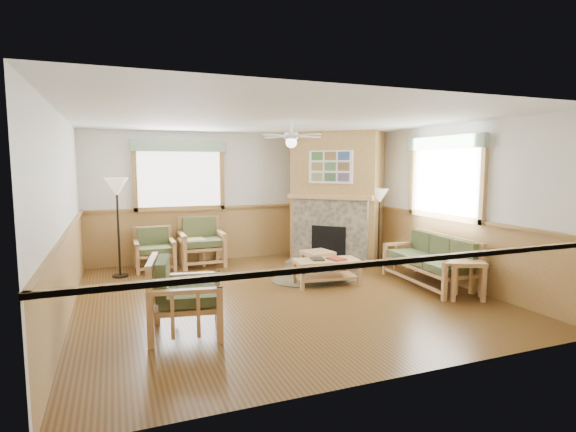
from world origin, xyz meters
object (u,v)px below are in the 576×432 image
object	(u,v)px
armchair_left	(186,296)
coffee_table	(327,272)
armchair_back_right	(202,242)
floor_lamp_left	(118,228)
armchair_back_left	(155,249)
floor_lamp_right	(379,227)
sofa	(429,260)
footstool	(317,263)
end_table_chairs	(192,252)
end_table_sofa	(464,279)

from	to	relation	value
armchair_left	coffee_table	bearing A→B (deg)	-51.47
armchair_back_right	floor_lamp_left	xyz separation A→B (m)	(-1.57, -0.43, 0.42)
armchair_back_left	floor_lamp_left	size ratio (longest dim) A/B	0.45
armchair_back_right	coffee_table	distance (m)	2.85
armchair_left	floor_lamp_right	bearing A→B (deg)	-50.79
armchair_left	floor_lamp_left	size ratio (longest dim) A/B	0.52
sofa	footstool	xyz separation A→B (m)	(-1.45, 1.34, -0.20)
coffee_table	floor_lamp_right	bearing A→B (deg)	36.78
end_table_chairs	footstool	world-z (taller)	end_table_chairs
footstool	floor_lamp_left	size ratio (longest dim) A/B	0.28
armchair_left	end_table_chairs	distance (m)	3.73
footstool	end_table_sofa	bearing A→B (deg)	-55.99
coffee_table	end_table_sofa	bearing A→B (deg)	-35.09
armchair_back_left	end_table_chairs	size ratio (longest dim) A/B	1.48
floor_lamp_right	end_table_chairs	bearing A→B (deg)	158.96
end_table_chairs	coffee_table	bearing A→B (deg)	-50.31
armchair_left	end_table_sofa	world-z (taller)	armchair_left
footstool	floor_lamp_left	distance (m)	3.67
armchair_left	end_table_chairs	bearing A→B (deg)	-0.00
armchair_back_right	armchair_left	distance (m)	3.77
armchair_back_left	floor_lamp_left	bearing A→B (deg)	-153.45
sofa	floor_lamp_left	size ratio (longest dim) A/B	1.01
armchair_back_right	end_table_sofa	world-z (taller)	armchair_back_right
armchair_back_left	coffee_table	distance (m)	3.42
end_table_chairs	footstool	size ratio (longest dim) A/B	1.10
armchair_back_right	end_table_sofa	size ratio (longest dim) A/B	1.64
sofa	floor_lamp_left	bearing A→B (deg)	-113.16
end_table_chairs	floor_lamp_right	distance (m)	3.79
armchair_back_left	sofa	bearing A→B (deg)	-34.06
end_table_chairs	floor_lamp_right	bearing A→B (deg)	-21.04
floor_lamp_right	armchair_left	bearing A→B (deg)	-150.94
floor_lamp_left	footstool	bearing A→B (deg)	-18.51
armchair_back_right	armchair_left	xyz separation A→B (m)	(-0.87, -3.67, -0.01)
armchair_left	end_table_sofa	distance (m)	4.17
end_table_chairs	end_table_sofa	distance (m)	5.12
armchair_back_left	floor_lamp_left	distance (m)	0.87
end_table_chairs	end_table_sofa	size ratio (longest dim) A/B	0.95
coffee_table	footstool	bearing A→B (deg)	84.09
sofa	floor_lamp_right	bearing A→B (deg)	-176.18
sofa	coffee_table	bearing A→B (deg)	-107.24
armchair_left	coffee_table	distance (m)	2.91
sofa	armchair_back_right	world-z (taller)	armchair_back_right
armchair_back_right	armchair_left	size ratio (longest dim) A/B	1.02
armchair_back_left	armchair_left	size ratio (longest dim) A/B	0.88
end_table_chairs	floor_lamp_left	world-z (taller)	floor_lamp_left
armchair_back_left	coffee_table	bearing A→B (deg)	-40.36
footstool	end_table_chairs	bearing A→B (deg)	142.62
sofa	end_table_sofa	world-z (taller)	sofa
floor_lamp_left	end_table_sofa	bearing A→B (deg)	-34.11
armchair_back_right	armchair_back_left	bearing A→B (deg)	-172.82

